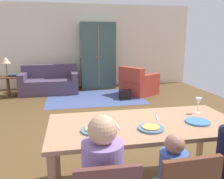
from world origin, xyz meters
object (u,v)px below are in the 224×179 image
(handbag, at_px, (125,94))
(armchair, at_px, (138,84))
(plate_near_man, at_px, (94,130))
(side_table, at_px, (8,83))
(dining_table, at_px, (144,129))
(book_lower, at_px, (14,75))
(plate_near_child, at_px, (151,128))
(armoire, at_px, (98,56))
(book_upper, at_px, (13,75))
(wine_glass, at_px, (198,102))
(table_lamp, at_px, (6,61))
(couch, at_px, (50,83))
(plate_near_woman, at_px, (198,122))

(handbag, bearing_deg, armchair, 43.25)
(plate_near_man, relative_size, side_table, 0.43)
(dining_table, bearing_deg, book_lower, 116.48)
(dining_table, height_order, plate_near_child, plate_near_child)
(armoire, height_order, handbag, armoire)
(book_upper, bearing_deg, wine_glass, -55.26)
(handbag, bearing_deg, side_table, 164.09)
(armchair, relative_size, table_lamp, 2.16)
(couch, xyz_separation_m, table_lamp, (-1.11, -0.26, 0.70))
(plate_near_child, distance_m, book_upper, 5.22)
(dining_table, height_order, book_upper, dining_table)
(dining_table, relative_size, plate_near_man, 7.91)
(wine_glass, distance_m, armchair, 4.00)
(plate_near_child, height_order, couch, couch)
(plate_near_child, bearing_deg, table_lamp, 117.44)
(plate_near_man, relative_size, handbag, 0.78)
(side_table, bearing_deg, wine_glass, -54.04)
(wine_glass, bearing_deg, dining_table, -165.81)
(dining_table, xyz_separation_m, side_table, (-2.45, 4.54, -0.32))
(dining_table, xyz_separation_m, armchair, (1.21, 4.11, -0.37))
(dining_table, height_order, handbag, dining_table)
(plate_near_child, xyz_separation_m, side_table, (-2.45, 4.72, -0.39))
(plate_near_child, xyz_separation_m, book_upper, (-2.29, 4.68, -0.15))
(plate_near_child, bearing_deg, plate_near_man, 173.70)
(couch, xyz_separation_m, book_upper, (-0.95, -0.29, 0.32))
(armchair, distance_m, book_lower, 3.54)
(dining_table, relative_size, side_table, 3.41)
(plate_near_child, relative_size, book_lower, 1.14)
(plate_near_woman, xyz_separation_m, handbag, (0.17, 3.74, -0.64))
(couch, distance_m, book_lower, 1.01)
(plate_near_man, xyz_separation_m, armoire, (0.72, 5.35, 0.28))
(dining_table, height_order, couch, couch)
(dining_table, xyz_separation_m, plate_near_child, (-0.00, -0.18, 0.08))
(plate_near_man, xyz_separation_m, plate_near_child, (0.54, -0.06, 0.00))
(dining_table, bearing_deg, handbag, 78.97)
(armoire, bearing_deg, dining_table, -91.98)
(side_table, height_order, table_lamp, table_lamp)
(armchair, xyz_separation_m, side_table, (-3.66, 0.43, 0.06))
(dining_table, bearing_deg, plate_near_woman, -10.42)
(side_table, bearing_deg, book_upper, -11.35)
(book_lower, bearing_deg, plate_near_woman, -58.89)
(book_lower, bearing_deg, handbag, -17.68)
(couch, distance_m, armchair, 2.64)
(plate_near_woman, xyz_separation_m, couch, (-1.88, 4.90, -0.47))
(plate_near_woman, height_order, couch, couch)
(handbag, bearing_deg, wine_glass, -89.95)
(armchair, relative_size, armoire, 0.56)
(side_table, height_order, book_lower, book_lower)
(plate_near_child, xyz_separation_m, plate_near_woman, (0.54, 0.08, 0.00))
(side_table, relative_size, book_lower, 2.64)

